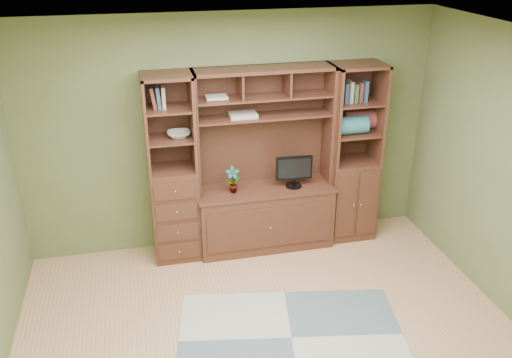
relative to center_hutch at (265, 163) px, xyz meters
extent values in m
cube|color=tan|center=(-0.33, -1.73, -1.02)|extent=(4.60, 4.10, 0.04)
cube|color=white|center=(-0.33, -1.73, 1.58)|extent=(4.60, 4.10, 0.04)
cube|color=#5F6C41|center=(-0.33, 0.27, 0.28)|extent=(4.50, 0.04, 2.60)
cube|color=#482519|center=(0.00, 0.00, 0.00)|extent=(1.54, 0.53, 2.05)
cube|color=#482519|center=(-1.00, 0.04, 0.00)|extent=(0.50, 0.45, 2.05)
cube|color=#482519|center=(1.02, 0.04, 0.00)|extent=(0.55, 0.45, 2.05)
cube|color=gray|center=(-0.15, -1.61, -1.02)|extent=(2.22, 1.68, 0.01)
cube|color=black|center=(0.32, -0.03, -0.05)|extent=(0.42, 0.21, 0.50)
imported|color=#B74F3E|center=(-0.37, -0.03, -0.15)|extent=(0.16, 0.11, 0.30)
cube|color=#B1A796|center=(-0.23, 0.09, 0.54)|extent=(0.29, 0.21, 0.04)
imported|color=beige|center=(-0.91, 0.04, 0.39)|extent=(0.24, 0.24, 0.06)
cube|color=#2B6B73|center=(0.97, -0.01, 0.36)|extent=(0.34, 0.20, 0.20)
cube|color=brown|center=(1.12, 0.12, 0.37)|extent=(0.39, 0.22, 0.22)
camera|label=1|loc=(-1.32, -5.24, 2.29)|focal=38.00mm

